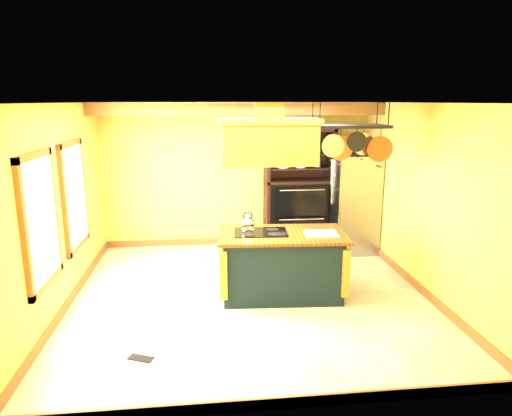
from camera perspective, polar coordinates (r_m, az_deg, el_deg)
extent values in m
plane|color=beige|center=(6.66, -0.77, -10.89)|extent=(5.00, 5.00, 0.00)
plane|color=white|center=(6.08, -0.85, 13.01)|extent=(5.00, 5.00, 0.00)
cube|color=#D4C34D|center=(8.68, -2.42, 4.13)|extent=(5.00, 0.02, 2.70)
cube|color=#D4C34D|center=(3.85, 2.84, -7.71)|extent=(5.00, 0.02, 2.70)
cube|color=#D4C34D|center=(6.49, -23.34, -0.08)|extent=(0.02, 5.00, 2.70)
cube|color=#D4C34D|center=(6.93, 20.24, 0.98)|extent=(0.02, 5.00, 2.70)
cube|color=brown|center=(7.77, -2.08, 12.25)|extent=(5.00, 0.15, 0.20)
cube|color=brown|center=(5.73, -25.35, -1.42)|extent=(0.06, 1.06, 1.56)
cube|color=white|center=(5.73, -25.11, -1.42)|extent=(0.02, 0.85, 1.34)
cube|color=brown|center=(7.04, -21.77, 1.44)|extent=(0.06, 1.06, 1.56)
cube|color=white|center=(7.03, -21.57, 1.45)|extent=(0.02, 0.85, 1.34)
cube|color=black|center=(6.55, 3.20, -7.20)|extent=(1.68, 0.98, 0.88)
cube|color=brown|center=(6.40, 3.25, -3.34)|extent=(1.83, 1.09, 0.04)
cube|color=black|center=(6.42, 0.58, -3.04)|extent=(0.77, 0.56, 0.01)
ellipsoid|color=silver|center=(6.49, -1.03, -1.89)|extent=(0.20, 0.20, 0.16)
cube|color=white|center=(6.40, 8.15, -3.19)|extent=(0.46, 0.37, 0.02)
cube|color=gold|center=(6.13, 1.54, 7.97)|extent=(1.24, 0.67, 0.52)
cube|color=brown|center=(6.11, 1.56, 10.80)|extent=(1.32, 0.74, 0.08)
cube|color=gold|center=(6.10, 1.57, 11.72)|extent=(0.35, 0.35, 0.28)
cube|color=black|center=(6.36, 11.58, 9.98)|extent=(1.02, 0.51, 0.04)
cylinder|color=black|center=(6.03, 8.01, 11.42)|extent=(0.02, 0.02, 0.31)
cylinder|color=black|center=(6.69, 14.92, 11.28)|extent=(0.02, 0.02, 0.31)
cylinder|color=black|center=(6.36, 7.67, 8.32)|extent=(0.27, 0.04, 0.27)
cylinder|color=silver|center=(6.21, 9.59, 7.67)|extent=(0.31, 0.04, 0.31)
cylinder|color=#B3502C|center=(6.45, 10.48, 7.40)|extent=(0.35, 0.04, 0.35)
cylinder|color=black|center=(6.30, 12.49, 8.08)|extent=(0.27, 0.04, 0.27)
cylinder|color=silver|center=(6.55, 13.26, 7.79)|extent=(0.31, 0.04, 0.31)
cylinder|color=#B3502C|center=(6.42, 15.23, 7.13)|extent=(0.35, 0.04, 0.35)
cube|color=#93969B|center=(8.59, 12.06, 0.68)|extent=(0.75, 0.92, 1.80)
cube|color=#93969B|center=(8.18, 10.10, 2.97)|extent=(0.03, 0.44, 0.97)
cube|color=#93969B|center=(8.62, 9.25, 3.52)|extent=(0.03, 0.44, 0.97)
cube|color=#93969B|center=(8.59, 9.44, -2.53)|extent=(0.03, 0.88, 0.75)
cube|color=black|center=(8.82, 11.79, -4.83)|extent=(0.71, 0.87, 0.06)
cube|color=black|center=(8.82, 5.05, 2.74)|extent=(1.27, 0.06, 2.24)
cube|color=black|center=(8.49, 1.36, 2.37)|extent=(0.06, 0.54, 2.24)
cube|color=black|center=(8.73, 9.25, 2.51)|extent=(0.06, 0.54, 2.24)
cube|color=black|center=(8.57, 5.38, 3.41)|extent=(1.27, 0.54, 0.05)
cube|color=black|center=(8.72, 5.26, -0.47)|extent=(1.15, 0.44, 1.21)
cube|color=black|center=(8.36, 5.73, 0.76)|extent=(0.99, 0.04, 0.54)
cube|color=black|center=(8.49, 5.65, -2.78)|extent=(0.99, 0.04, 0.49)
cube|color=black|center=(8.53, 5.42, 5.02)|extent=(1.15, 0.48, 0.02)
cube|color=black|center=(8.49, 5.46, 6.78)|extent=(1.15, 0.48, 0.02)
cube|color=black|center=(8.47, 5.49, 8.48)|extent=(1.15, 0.48, 0.03)
cylinder|color=white|center=(8.41, 3.40, 5.29)|extent=(0.22, 0.22, 0.07)
cylinder|color=#38589F|center=(8.51, 7.81, 7.41)|extent=(0.10, 0.10, 0.17)
cube|color=black|center=(5.35, -14.20, -17.74)|extent=(0.30, 0.22, 0.01)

